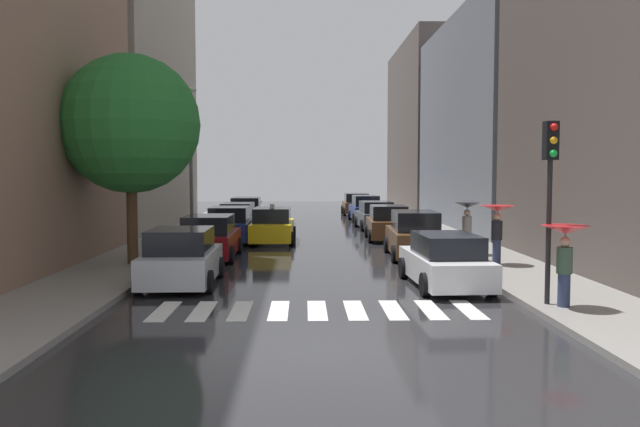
% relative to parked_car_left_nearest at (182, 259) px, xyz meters
% --- Properties ---
extents(ground_plane, '(28.00, 72.00, 0.04)m').
position_rel_parked_car_left_nearest_xyz_m(ground_plane, '(3.83, 17.08, -0.79)').
color(ground_plane, '#272729').
extents(sidewalk_left, '(3.00, 72.00, 0.15)m').
position_rel_parked_car_left_nearest_xyz_m(sidewalk_left, '(-2.67, 17.08, -0.70)').
color(sidewalk_left, gray).
rests_on(sidewalk_left, ground).
extents(sidewalk_right, '(3.00, 72.00, 0.15)m').
position_rel_parked_car_left_nearest_xyz_m(sidewalk_right, '(10.33, 17.08, -0.70)').
color(sidewalk_right, gray).
rests_on(sidewalk_right, ground).
extents(crosswalk_stripes, '(7.65, 2.20, 0.01)m').
position_rel_parked_car_left_nearest_xyz_m(crosswalk_stripes, '(3.83, -3.43, -0.77)').
color(crosswalk_stripes, silver).
rests_on(crosswalk_stripes, ground).
extents(building_left_mid, '(6.00, 16.71, 25.53)m').
position_rel_parked_car_left_nearest_xyz_m(building_left_mid, '(-7.17, 19.78, 11.99)').
color(building_left_mid, '#9E9384').
rests_on(building_left_mid, ground).
extents(building_right_mid, '(6.00, 17.77, 12.05)m').
position_rel_parked_car_left_nearest_xyz_m(building_right_mid, '(14.83, 18.66, 5.25)').
color(building_right_mid, slate).
rests_on(building_right_mid, ground).
extents(building_right_far, '(6.00, 17.11, 14.12)m').
position_rel_parked_car_left_nearest_xyz_m(building_right_far, '(14.83, 37.00, 6.29)').
color(building_right_far, '#564C47').
rests_on(building_right_far, ground).
extents(parked_car_left_nearest, '(2.15, 4.10, 1.66)m').
position_rel_parked_car_left_nearest_xyz_m(parked_car_left_nearest, '(0.00, 0.00, 0.00)').
color(parked_car_left_nearest, '#B2B7BF').
rests_on(parked_car_left_nearest, ground).
extents(parked_car_left_second, '(2.15, 4.47, 1.64)m').
position_rel_parked_car_left_nearest_xyz_m(parked_car_left_second, '(-0.05, 5.83, -0.00)').
color(parked_car_left_second, maroon).
rests_on(parked_car_left_second, ground).
extents(parked_car_left_third, '(2.14, 4.08, 1.67)m').
position_rel_parked_car_left_nearest_xyz_m(parked_car_left_third, '(0.09, 11.34, 0.00)').
color(parked_car_left_third, navy).
rests_on(parked_car_left_third, ground).
extents(parked_car_left_fourth, '(2.12, 4.71, 1.57)m').
position_rel_parked_car_left_nearest_xyz_m(parked_car_left_fourth, '(-0.13, 17.17, -0.04)').
color(parked_car_left_fourth, '#B2B7BF').
rests_on(parked_car_left_fourth, ground).
extents(parked_car_left_fifth, '(2.23, 4.78, 1.66)m').
position_rel_parked_car_left_nearest_xyz_m(parked_car_left_fifth, '(-0.15, 22.48, 0.01)').
color(parked_car_left_fifth, silver).
rests_on(parked_car_left_fifth, ground).
extents(parked_car_right_nearest, '(2.15, 4.53, 1.53)m').
position_rel_parked_car_left_nearest_xyz_m(parked_car_right_nearest, '(7.54, -0.37, -0.05)').
color(parked_car_right_nearest, silver).
rests_on(parked_car_right_nearest, ground).
extents(parked_car_right_second, '(2.12, 4.55, 1.79)m').
position_rel_parked_car_left_nearest_xyz_m(parked_car_right_second, '(7.72, 5.85, 0.06)').
color(parked_car_right_second, brown).
rests_on(parked_car_right_second, ground).
extents(parked_car_right_third, '(2.17, 4.08, 1.68)m').
position_rel_parked_car_left_nearest_xyz_m(parked_car_right_third, '(7.55, 12.20, 0.01)').
color(parked_car_right_third, brown).
rests_on(parked_car_right_third, ground).
extents(parked_car_right_fourth, '(2.25, 4.26, 1.60)m').
position_rel_parked_car_left_nearest_xyz_m(parked_car_right_fourth, '(7.61, 18.15, -0.02)').
color(parked_car_right_fourth, '#474C51').
rests_on(parked_car_right_fourth, ground).
extents(parked_car_right_fifth, '(2.08, 4.65, 1.72)m').
position_rel_parked_car_left_nearest_xyz_m(parked_car_right_fifth, '(7.59, 24.08, 0.03)').
color(parked_car_right_fifth, navy).
rests_on(parked_car_right_fifth, ground).
extents(parked_car_right_sixth, '(2.19, 4.45, 1.64)m').
position_rel_parked_car_left_nearest_xyz_m(parked_car_right_sixth, '(7.54, 30.77, -0.00)').
color(parked_car_right_sixth, brown).
rests_on(parked_car_right_sixth, ground).
extents(taxi_midroad, '(2.12, 4.49, 1.81)m').
position_rel_parked_car_left_nearest_xyz_m(taxi_midroad, '(2.06, 11.26, -0.01)').
color(taxi_midroad, yellow).
rests_on(taxi_midroad, ground).
extents(pedestrian_foreground, '(1.09, 1.09, 1.89)m').
position_rel_parked_car_left_nearest_xyz_m(pedestrian_foreground, '(9.55, -3.83, 0.80)').
color(pedestrian_foreground, navy).
rests_on(pedestrian_foreground, sidewalk_right).
extents(pedestrian_near_tree, '(1.15, 1.15, 1.99)m').
position_rel_parked_car_left_nearest_xyz_m(pedestrian_near_tree, '(10.06, 3.10, 0.89)').
color(pedestrian_near_tree, navy).
rests_on(pedestrian_near_tree, sidewalk_right).
extents(pedestrian_by_kerb, '(0.96, 0.96, 1.96)m').
position_rel_parked_car_left_nearest_xyz_m(pedestrian_by_kerb, '(9.72, 5.79, 0.78)').
color(pedestrian_by_kerb, '#38513D').
rests_on(pedestrian_by_kerb, sidewalk_right).
extents(street_tree_left, '(4.71, 4.71, 7.10)m').
position_rel_parked_car_left_nearest_xyz_m(street_tree_left, '(-2.35, 3.62, 4.11)').
color(street_tree_left, '#513823').
rests_on(street_tree_left, sidewalk_left).
extents(traffic_light_right_corner, '(0.30, 0.42, 4.30)m').
position_rel_parked_car_left_nearest_xyz_m(traffic_light_right_corner, '(9.28, -3.54, 2.51)').
color(traffic_light_right_corner, black).
rests_on(traffic_light_right_corner, sidewalk_right).
extents(lamp_post_left, '(0.60, 0.28, 7.04)m').
position_rel_parked_car_left_nearest_xyz_m(lamp_post_left, '(-1.72, 11.63, 3.43)').
color(lamp_post_left, '#595B60').
rests_on(lamp_post_left, sidewalk_left).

